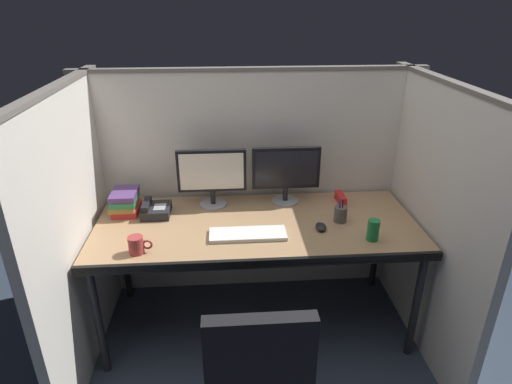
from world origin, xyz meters
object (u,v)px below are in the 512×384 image
Objects in this scene: keyboard_main at (248,234)px; red_stapler at (341,198)px; monitor_right at (286,171)px; coffee_mug at (137,245)px; book_stack at (125,202)px; desk_phone at (155,210)px; computer_mouse at (321,227)px; pen_cup at (341,214)px; desk at (257,231)px; soda_can at (373,230)px; monitor_left at (212,174)px.

red_stapler is (0.63, 0.39, 0.02)m from keyboard_main.
monitor_right reaches higher than keyboard_main.
coffee_mug is 0.57× the size of book_stack.
red_stapler is (1.18, 0.09, -0.01)m from desk_phone.
pen_cup is at bearing 33.11° from computer_mouse.
computer_mouse is 1.20m from book_stack.
desk is at bearing 166.24° from computer_mouse.
pen_cup is at bearing 118.98° from soda_can.
monitor_left is at bearing 133.90° from desk.
red_stapler is at bearing -1.03° from monitor_left.
soda_can reaches higher than coffee_mug.
book_stack is (-0.15, 0.48, 0.02)m from coffee_mug.
keyboard_main is at bearing -25.15° from book_stack.
desk is 19.79× the size of computer_mouse.
keyboard_main is 0.63m from desk_phone.
desk is at bearing 22.18° from coffee_mug.
monitor_right is at bearing 54.03° from desk.
soda_can is 0.78× the size of pen_cup.
desk is 15.08× the size of coffee_mug.
pen_cup reaches higher than soda_can.
coffee_mug is (-1.01, -0.17, 0.03)m from computer_mouse.
monitor_left is 1.02m from soda_can.
monitor_left is 4.48× the size of computer_mouse.
monitor_right is at bearing 1.84° from monitor_left.
monitor_right is 2.75× the size of pen_cup.
book_stack reaches higher than desk.
coffee_mug is at bearing -170.21° from computer_mouse.
red_stapler is (-0.05, 0.48, -0.03)m from soda_can.
monitor_right reaches higher than desk.
keyboard_main is (-0.06, -0.13, 0.06)m from desk.
pen_cup reaches higher than coffee_mug.
coffee_mug reaches higher than desk.
desk is at bearing -15.15° from desk_phone.
monitor_right is at bearing 175.24° from red_stapler.
keyboard_main is 2.26× the size of desk_phone.
computer_mouse is 1.03m from coffee_mug.
keyboard_main is 2.75× the size of pen_cup.
book_stack is at bearing 170.62° from pen_cup.
red_stapler is 1.37m from book_stack.
monitor_right is at bearing 135.41° from pen_cup.
desk_phone is at bearing 151.52° from keyboard_main.
coffee_mug is (-0.85, -0.55, -0.17)m from monitor_right.
coffee_mug is at bearing -167.53° from keyboard_main.
monitor_left is 0.41m from desk_phone.
red_stapler is at bearing 59.49° from computer_mouse.
desk is 0.83m from book_stack.
desk is 0.44m from monitor_right.
computer_mouse is 0.64× the size of red_stapler.
keyboard_main is at bearing -28.48° from desk_phone.
pen_cup reaches higher than desk.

